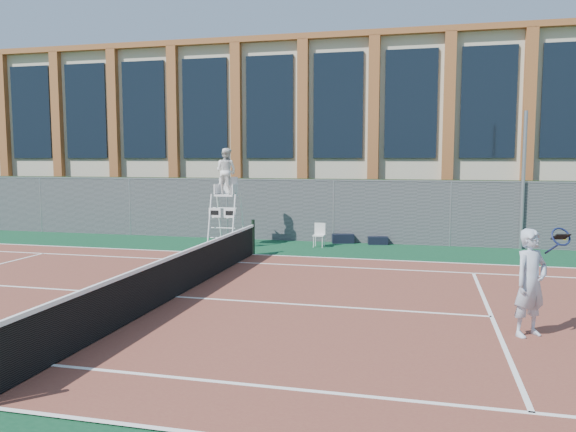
% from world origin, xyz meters
% --- Properties ---
extents(ground, '(120.00, 120.00, 0.00)m').
position_xyz_m(ground, '(0.00, 0.00, 0.00)').
color(ground, '#233814').
extents(apron, '(36.00, 20.00, 0.01)m').
position_xyz_m(apron, '(0.00, 1.00, 0.01)').
color(apron, '#0D3921').
rests_on(apron, ground).
extents(tennis_court, '(23.77, 10.97, 0.02)m').
position_xyz_m(tennis_court, '(0.00, 0.00, 0.02)').
color(tennis_court, brown).
rests_on(tennis_court, apron).
extents(tennis_net, '(0.10, 11.30, 1.10)m').
position_xyz_m(tennis_net, '(0.00, 0.00, 0.54)').
color(tennis_net, black).
rests_on(tennis_net, ground).
extents(fence, '(40.00, 0.06, 2.20)m').
position_xyz_m(fence, '(0.00, 8.80, 1.10)').
color(fence, '#595E60').
rests_on(fence, ground).
extents(hedge, '(40.00, 1.40, 2.20)m').
position_xyz_m(hedge, '(0.00, 10.00, 1.10)').
color(hedge, black).
rests_on(hedge, ground).
extents(building, '(45.00, 10.60, 8.22)m').
position_xyz_m(building, '(0.00, 17.95, 4.15)').
color(building, beige).
rests_on(building, ground).
extents(steel_pole, '(0.12, 0.12, 4.51)m').
position_xyz_m(steel_pole, '(8.24, 8.70, 2.26)').
color(steel_pole, '#9EA0A5').
rests_on(steel_pole, ground).
extents(umpire_chair, '(0.94, 1.44, 3.37)m').
position_xyz_m(umpire_chair, '(-1.39, 7.05, 2.46)').
color(umpire_chair, white).
rests_on(umpire_chair, ground).
extents(plastic_chair, '(0.38, 0.38, 0.80)m').
position_xyz_m(plastic_chair, '(1.71, 7.64, 0.48)').
color(plastic_chair, silver).
rests_on(plastic_chair, apron).
extents(sports_bag_near, '(0.81, 0.50, 0.32)m').
position_xyz_m(sports_bag_near, '(2.37, 8.60, 0.17)').
color(sports_bag_near, black).
rests_on(sports_bag_near, apron).
extents(sports_bag_far, '(0.72, 0.43, 0.27)m').
position_xyz_m(sports_bag_far, '(3.59, 8.60, 0.15)').
color(sports_bag_far, black).
rests_on(sports_bag_far, apron).
extents(tennis_player, '(1.06, 0.83, 1.80)m').
position_xyz_m(tennis_player, '(6.87, -1.05, 0.93)').
color(tennis_player, '#AAB8CC').
rests_on(tennis_player, tennis_court).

